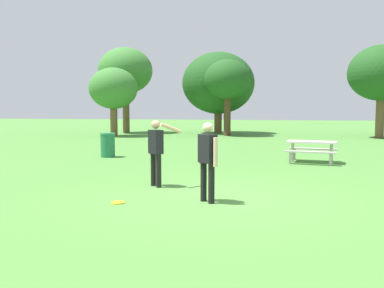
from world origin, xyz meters
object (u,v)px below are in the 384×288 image
at_px(frisbee, 118,203).
at_px(tree_back_left, 382,73).
at_px(tree_tall_left, 126,71).
at_px(person_catcher, 208,157).
at_px(tree_broad_center, 113,89).
at_px(tree_far_right, 218,83).
at_px(picnic_table_near, 312,147).
at_px(person_thrower, 156,148).
at_px(tree_slender_mid, 227,80).
at_px(trash_can_beside_table, 108,145).

distance_m(frisbee, tree_back_left, 23.00).
height_order(frisbee, tree_tall_left, tree_tall_left).
relative_size(person_catcher, tree_tall_left, 0.25).
relative_size(frisbee, tree_back_left, 0.05).
height_order(tree_broad_center, tree_far_right, tree_far_right).
bearing_deg(picnic_table_near, tree_back_left, 67.42).
xyz_separation_m(picnic_table_near, tree_tall_left, (-12.65, 15.59, 4.26)).
relative_size(person_thrower, picnic_table_near, 0.86).
relative_size(tree_broad_center, tree_back_left, 0.79).
xyz_separation_m(frisbee, tree_slender_mid, (0.02, 20.82, 3.88)).
bearing_deg(tree_back_left, tree_slender_mid, 177.10).
relative_size(tree_tall_left, tree_far_right, 1.07).
bearing_deg(picnic_table_near, tree_tall_left, 129.04).
xyz_separation_m(frisbee, trash_can_beside_table, (-3.29, 7.36, 0.47)).
distance_m(frisbee, trash_can_beside_table, 8.08).
bearing_deg(tree_tall_left, picnic_table_near, -50.96).
xyz_separation_m(person_catcher, tree_back_left, (8.17, 19.88, 3.22)).
height_order(person_thrower, tree_broad_center, tree_broad_center).
relative_size(picnic_table_near, tree_back_left, 0.32).
xyz_separation_m(picnic_table_near, tree_broad_center, (-12.14, 11.77, 2.71)).
xyz_separation_m(person_catcher, tree_far_right, (-2.76, 23.21, 2.91)).
height_order(person_catcher, tree_far_right, tree_far_right).
xyz_separation_m(frisbee, tree_tall_left, (-8.17, 22.76, 4.81)).
distance_m(frisbee, tree_broad_center, 20.68).
bearing_deg(picnic_table_near, person_catcher, -111.85).
bearing_deg(tree_back_left, tree_broad_center, -175.49).
relative_size(person_thrower, tree_slender_mid, 0.31).
xyz_separation_m(tree_far_right, tree_back_left, (10.93, -3.33, 0.30)).
bearing_deg(tree_slender_mid, person_catcher, -85.08).
relative_size(frisbee, tree_far_right, 0.04).
bearing_deg(frisbee, tree_slender_mid, 89.94).
height_order(picnic_table_near, tree_broad_center, tree_broad_center).
xyz_separation_m(person_catcher, tree_slender_mid, (-1.76, 20.39, 2.95)).
relative_size(frisbee, tree_broad_center, 0.06).
height_order(frisbee, tree_broad_center, tree_broad_center).
distance_m(trash_can_beside_table, tree_slender_mid, 14.27).
height_order(person_catcher, tree_slender_mid, tree_slender_mid).
height_order(trash_can_beside_table, tree_slender_mid, tree_slender_mid).
xyz_separation_m(frisbee, tree_far_right, (-0.98, 23.65, 3.84)).
height_order(tree_tall_left, tree_back_left, tree_tall_left).
bearing_deg(tree_far_right, frisbee, -87.62).
distance_m(picnic_table_near, tree_far_right, 17.67).
relative_size(picnic_table_near, tree_broad_center, 0.41).
height_order(person_thrower, tree_far_right, tree_far_right).
bearing_deg(person_catcher, frisbee, -166.21).
bearing_deg(tree_broad_center, tree_far_right, 35.22).
bearing_deg(tree_far_right, person_thrower, -86.66).
distance_m(person_catcher, tree_back_left, 21.74).
height_order(person_catcher, tree_broad_center, tree_broad_center).
bearing_deg(tree_broad_center, frisbee, -67.97).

